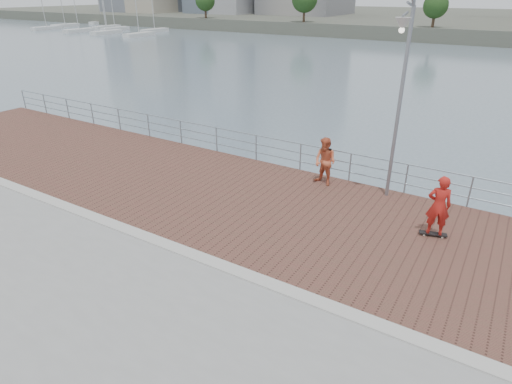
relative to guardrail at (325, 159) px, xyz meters
The scene contains 10 objects.
water 7.50m from the guardrail, 90.00° to the right, with size 400.00×400.00×0.00m, color slate.
brick_lane 3.47m from the guardrail, 90.00° to the right, with size 40.00×6.80×0.02m, color brown.
curb 7.03m from the guardrail, 90.00° to the right, with size 40.00×0.40×0.06m, color #B7B5AD.
far_shore 115.51m from the guardrail, 90.00° to the left, with size 320.00×95.00×2.50m, color #4C5142.
guardrail is the anchor object (origin of this frame).
street_lamp 4.61m from the guardrail, 20.09° to the right, with size 0.45×1.31×6.17m.
skateboard 5.24m from the guardrail, 28.99° to the right, with size 0.80×0.41×0.09m.
skateboarder 5.22m from the guardrail, 28.99° to the right, with size 0.66×0.43×1.81m, color red.
bystander 0.88m from the guardrail, 66.75° to the right, with size 0.86×0.67×1.76m, color #D6653F.
marina 97.80m from the guardrail, 144.94° to the left, with size 36.00×26.46×10.69m.
Camera 1 is at (5.80, -7.39, 6.55)m, focal length 30.00 mm.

